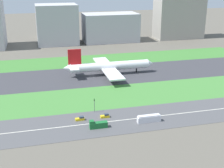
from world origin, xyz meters
TOP-DOWN VIEW (x-y plane):
  - ground_plane at (0.00, 0.00)m, footprint 800.00×800.00m
  - runway at (0.00, 0.00)m, footprint 280.00×46.00m
  - grass_median_north at (0.00, 41.00)m, footprint 280.00×36.00m
  - grass_median_south at (0.00, -41.00)m, footprint 280.00×36.00m
  - highway at (0.00, -73.00)m, footprint 280.00×28.00m
  - highway_centerline at (0.00, -73.00)m, footprint 266.00×0.50m
  - airliner at (11.80, 0.00)m, footprint 65.00×56.00m
  - bus_0 at (13.16, -78.00)m, footprint 11.60×2.50m
  - truck_1 at (-11.99, -78.00)m, footprint 8.40×2.50m
  - car_2 at (-18.70, -68.00)m, footprint 4.40×1.80m
  - car_3 at (-6.13, -68.00)m, footprint 4.40×1.80m
  - traffic_light at (-10.01, -60.01)m, footprint 0.36×0.50m
  - hangar_building at (-13.25, 114.00)m, footprint 40.46×30.21m
  - office_tower at (42.29, 114.00)m, footprint 56.84×29.88m
  - cargo_warehouse at (120.35, 114.00)m, footprint 52.35×25.14m
  - fuel_tank_west at (-23.79, 159.00)m, footprint 16.23×16.23m

SIDE VIEW (x-z plane):
  - ground_plane at x=0.00m, z-range 0.00..0.00m
  - runway at x=0.00m, z-range 0.00..0.10m
  - grass_median_north at x=0.00m, z-range 0.00..0.10m
  - grass_median_south at x=0.00m, z-range 0.00..0.10m
  - highway at x=0.00m, z-range 0.00..0.10m
  - highway_centerline at x=0.00m, z-range 0.10..0.11m
  - car_2 at x=-18.70m, z-range -0.08..1.92m
  - car_3 at x=-6.13m, z-range -0.08..1.92m
  - truck_1 at x=-11.99m, z-range -0.33..3.67m
  - bus_0 at x=13.16m, z-range 0.07..3.57m
  - traffic_light at x=-10.01m, z-range 0.69..7.89m
  - airliner at x=11.80m, z-range -3.62..16.08m
  - fuel_tank_west at x=-23.79m, z-range 0.00..15.46m
  - office_tower at x=42.29m, z-range 0.00..29.30m
  - hangar_building at x=-13.25m, z-range 0.00..39.76m
  - cargo_warehouse at x=120.35m, z-range 0.00..55.69m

